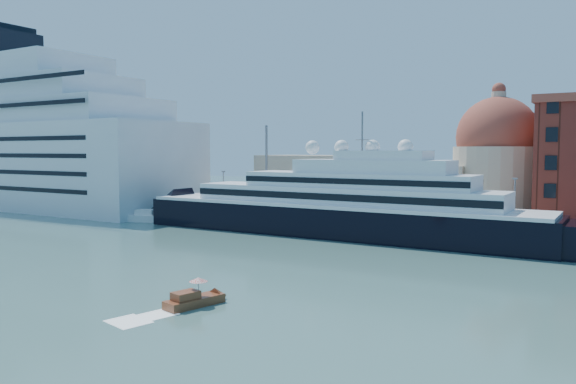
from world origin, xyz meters
The scene contains 9 objects.
ground centered at (0.00, 0.00, 0.00)m, with size 400.00×400.00×0.00m, color #365D5D.
quay centered at (0.00, 34.00, 1.25)m, with size 180.00×10.00×2.50m, color gray.
land centered at (0.00, 75.00, 1.00)m, with size 260.00×72.00×2.00m, color slate.
quay_fence centered at (0.00, 29.50, 3.10)m, with size 180.00×0.10×1.20m, color slate.
superyacht centered at (-1.86, 23.00, 4.42)m, with size 85.62×11.87×25.59m.
service_barge centered at (-44.20, 19.53, 0.79)m, with size 12.87×7.33×2.75m.
water_taxi centered at (9.80, -25.45, 0.70)m, with size 3.42×6.43×2.91m.
church centered at (6.39, 57.72, 10.91)m, with size 66.00×18.00×25.50m.
lamp_posts centered at (-12.67, 32.27, 9.84)m, with size 120.80×2.40×18.00m.
Camera 1 is at (45.51, -66.68, 15.19)m, focal length 35.00 mm.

